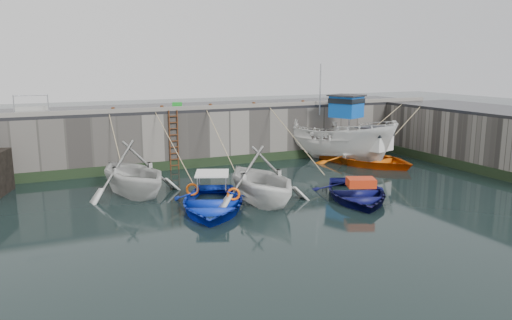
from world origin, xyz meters
name	(u,v)px	position (x,y,z in m)	size (l,w,h in m)	color
ground	(297,217)	(0.00, 0.00, 0.00)	(120.00, 120.00, 0.00)	black
quay_back	(195,134)	(0.00, 12.50, 1.50)	(30.00, 5.00, 3.00)	slate
road_back	(195,107)	(0.00, 12.50, 3.08)	(30.00, 5.00, 0.16)	black
kerb_back	(208,107)	(0.00, 10.15, 3.26)	(30.00, 0.30, 0.20)	slate
algae_back	(210,162)	(0.00, 9.96, 0.25)	(30.00, 0.08, 0.50)	black
algae_right	(477,169)	(11.96, 2.50, 0.25)	(0.08, 15.00, 0.50)	black
ladder	(174,141)	(-2.00, 9.91, 1.59)	(0.51, 0.08, 3.20)	#3F1E0F
boat_near_white	(133,194)	(-4.98, 5.81, 0.00)	(4.34, 5.03, 2.65)	silver
boat_near_white_rope	(121,178)	(-4.98, 9.16, 0.00)	(0.04, 3.10, 3.10)	tan
boat_near_blue	(212,209)	(-2.59, 2.23, 0.00)	(3.64, 5.10, 1.06)	#0C29B8
boat_near_blue_rope	(177,181)	(-2.59, 7.37, 0.00)	(0.04, 5.87, 3.10)	tan
boat_near_blacktrim	(261,202)	(-0.39, 2.41, 0.00)	(4.28, 4.96, 2.61)	silver
boat_near_blacktrim_rope	(219,176)	(-0.39, 7.46, 0.00)	(0.04, 5.71, 3.10)	tan
boat_near_navy	(356,199)	(3.48, 1.19, 0.00)	(3.53, 4.94, 1.02)	#0A0C44
boat_near_navy_rope	(292,172)	(3.48, 6.84, 0.00)	(0.04, 6.83, 3.10)	tan
boat_far_white	(337,140)	(7.33, 8.55, 1.23)	(5.78, 8.08, 5.93)	white
boat_far_orange	(366,157)	(8.28, 6.96, 0.40)	(5.93, 7.01, 4.24)	orange
fish_crate	(177,105)	(-1.17, 12.06, 3.30)	(0.55, 0.38, 0.27)	#1A9024
railing	(32,110)	(-8.75, 11.25, 3.36)	(1.60, 1.05, 1.00)	#A5A8AD
bollard_a	(113,110)	(-5.00, 10.25, 3.30)	(0.18, 0.18, 0.28)	#3F1E0F
bollard_b	(162,108)	(-2.50, 10.25, 3.30)	(0.18, 0.18, 0.28)	#3F1E0F
bollard_c	(211,106)	(0.20, 10.25, 3.30)	(0.18, 0.18, 0.28)	#3F1E0F
bollard_d	(254,105)	(2.80, 10.25, 3.30)	(0.18, 0.18, 0.28)	#3F1E0F
bollard_e	(303,103)	(6.00, 10.25, 3.30)	(0.18, 0.18, 0.28)	#3F1E0F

